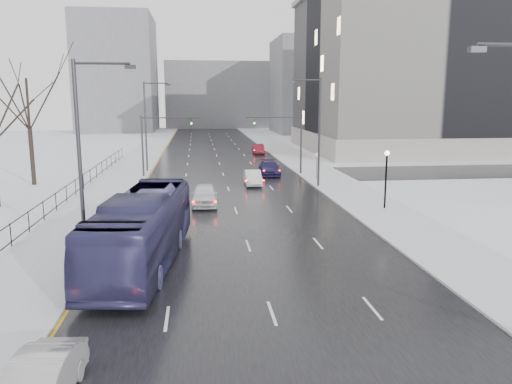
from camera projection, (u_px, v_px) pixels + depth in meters
name	position (u px, v px, depth m)	size (l,w,h in m)	color
road	(219.00, 162.00, 65.08)	(16.00, 150.00, 0.04)	black
cross_road	(224.00, 176.00, 53.37)	(130.00, 10.00, 0.04)	black
sidewalk_left	(137.00, 162.00, 63.86)	(5.00, 150.00, 0.16)	silver
sidewalk_right	(298.00, 160.00, 66.27)	(5.00, 150.00, 0.16)	silver
park_strip	(60.00, 164.00, 62.77)	(14.00, 150.00, 0.12)	white
tree_park_e	(35.00, 186.00, 47.38)	(9.45, 9.45, 13.50)	black
iron_fence	(48.00, 206.00, 34.14)	(0.06, 70.00, 1.30)	black
streetlight_r_mid	(317.00, 127.00, 45.46)	(2.95, 0.25, 10.00)	#2D2D33
streetlight_l_near	(84.00, 152.00, 24.06)	(2.95, 0.25, 10.00)	#2D2D33
streetlight_l_far	(148.00, 122.00, 55.30)	(2.95, 0.25, 10.00)	#2D2D33
lamppost_r_mid	(386.00, 171.00, 36.52)	(0.36, 0.36, 4.28)	black
mast_signal_right	(291.00, 137.00, 53.45)	(6.10, 0.33, 6.50)	#2D2D33
mast_signal_left	(153.00, 138.00, 51.77)	(6.10, 0.33, 6.50)	#2D2D33
no_uturn_sign	(317.00, 158.00, 50.09)	(0.60, 0.06, 2.70)	#2D2D33
civic_building	(436.00, 79.00, 78.73)	(41.00, 31.00, 24.80)	gray
bldg_far_right	(325.00, 86.00, 119.93)	(24.00, 20.00, 22.00)	slate
bldg_far_left	(118.00, 74.00, 123.40)	(18.00, 22.00, 28.00)	slate
bldg_far_center	(220.00, 95.00, 141.95)	(30.00, 18.00, 18.00)	slate
sedan_left_near	(39.00, 384.00, 13.25)	(1.46, 4.18, 1.38)	#A1A0A4
bus	(143.00, 229.00, 24.57)	(3.00, 12.82, 3.57)	navy
sedan_center_near	(204.00, 195.00, 38.45)	(1.95, 4.85, 1.65)	silver
sedan_right_near	(253.00, 178.00, 47.44)	(1.50, 4.29, 1.41)	silver
sedan_right_far	(270.00, 168.00, 53.73)	(2.08, 5.11, 1.48)	#201848
sedan_right_distant	(258.00, 149.00, 74.07)	(1.53, 4.38, 1.44)	maroon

